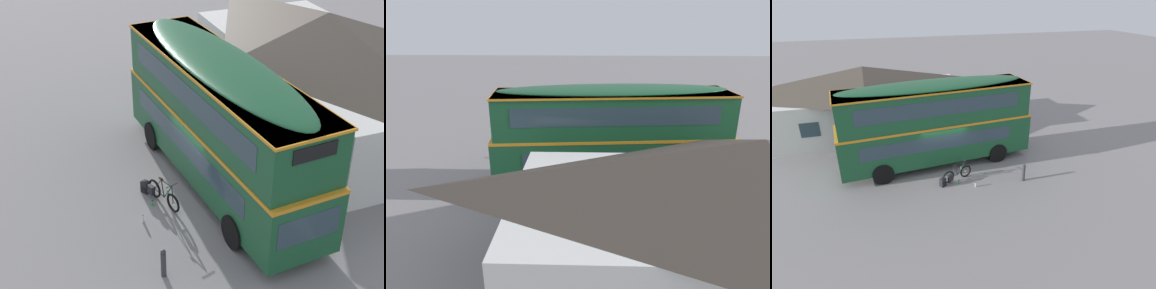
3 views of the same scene
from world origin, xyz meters
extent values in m
plane|color=gray|center=(0.00, 0.00, 0.00)|extent=(120.00, 120.00, 0.00)
cylinder|color=black|center=(3.03, 2.06, 0.55)|extent=(1.12, 0.37, 1.10)
cylinder|color=black|center=(3.23, -0.31, 0.55)|extent=(1.12, 0.37, 1.10)
cylinder|color=black|center=(-3.55, 1.49, 0.55)|extent=(1.12, 0.37, 1.10)
cylinder|color=black|center=(-3.35, -0.89, 0.55)|extent=(1.12, 0.37, 1.10)
cube|color=#19512D|center=(-0.16, 0.59, 1.52)|extent=(10.83, 3.41, 2.10)
cube|color=orange|center=(-0.16, 0.59, 2.60)|extent=(10.85, 3.43, 0.12)
cube|color=#19512D|center=(-0.16, 0.59, 3.58)|extent=(10.51, 3.34, 1.90)
ellipsoid|color=#19512D|center=(-0.16, 0.59, 4.61)|extent=(10.29, 3.27, 0.36)
cube|color=#2D424C|center=(5.13, 1.05, 1.77)|extent=(0.24, 2.05, 0.90)
cube|color=black|center=(4.99, 1.03, 4.10)|extent=(0.18, 1.38, 0.44)
cube|color=#2D424C|center=(-0.25, -0.67, 1.82)|extent=(8.28, 0.76, 0.76)
cube|color=#2D424C|center=(-0.06, -0.62, 3.73)|extent=(8.71, 0.80, 0.80)
cube|color=#2D424C|center=(-0.47, 1.80, 1.82)|extent=(8.28, 0.76, 0.76)
cube|color=#2D424C|center=(-0.27, 1.80, 3.73)|extent=(8.71, 0.80, 0.80)
cube|color=orange|center=(-0.16, 0.59, 4.49)|extent=(10.62, 3.42, 0.08)
torus|color=black|center=(0.92, -1.48, 0.34)|extent=(0.67, 0.28, 0.68)
torus|color=black|center=(-0.11, -1.80, 0.34)|extent=(0.67, 0.28, 0.68)
cylinder|color=#B2B2B7|center=(0.92, -1.48, 0.34)|extent=(0.08, 0.11, 0.05)
cylinder|color=#B2B2B7|center=(-0.11, -1.80, 0.34)|extent=(0.08, 0.11, 0.05)
cylinder|color=black|center=(0.65, -1.57, 0.62)|extent=(0.48, 0.18, 0.70)
cylinder|color=black|center=(0.58, -1.59, 0.94)|extent=(0.58, 0.22, 0.07)
cylinder|color=black|center=(0.36, -1.66, 0.60)|extent=(0.18, 0.09, 0.65)
cylinder|color=black|center=(0.16, -1.72, 0.31)|extent=(0.54, 0.20, 0.09)
cylinder|color=black|center=(0.09, -1.74, 0.63)|extent=(0.43, 0.16, 0.60)
cylinder|color=black|center=(0.89, -1.49, 0.65)|extent=(0.10, 0.06, 0.62)
cylinder|color=black|center=(0.86, -1.50, 1.01)|extent=(0.17, 0.45, 0.03)
ellipsoid|color=black|center=(0.27, -1.68, 0.96)|extent=(0.28, 0.17, 0.06)
cube|color=black|center=(-0.04, -1.95, 0.36)|extent=(0.31, 0.22, 0.32)
cylinder|color=green|center=(0.65, -1.57, 0.62)|extent=(0.07, 0.07, 0.18)
cube|color=black|center=(-0.47, -2.04, 0.23)|extent=(0.37, 0.34, 0.45)
ellipsoid|color=black|center=(-0.47, -2.04, 0.45)|extent=(0.35, 0.33, 0.10)
cube|color=black|center=(-0.40, -2.15, 0.16)|extent=(0.20, 0.14, 0.16)
cylinder|color=black|center=(-0.46, -1.89, 0.23)|extent=(0.05, 0.05, 0.36)
cylinder|color=black|center=(-0.60, -1.97, 0.23)|extent=(0.05, 0.05, 0.36)
cylinder|color=silver|center=(1.12, -2.59, 0.12)|extent=(0.08, 0.08, 0.24)
cylinder|color=black|center=(1.12, -2.59, 0.25)|extent=(0.05, 0.05, 0.03)
cylinder|color=green|center=(0.38, -2.05, 0.10)|extent=(0.07, 0.07, 0.20)
cylinder|color=black|center=(0.38, -2.05, 0.21)|extent=(0.04, 0.04, 0.03)
cube|color=silver|center=(-3.80, 6.93, 1.46)|extent=(13.65, 6.29, 2.93)
pyramid|color=#4C4238|center=(-3.80, 6.93, 3.74)|extent=(14.05, 6.69, 1.63)
cube|color=#3D2319|center=(-3.79, 3.79, 1.05)|extent=(1.10, 0.04, 2.10)
cube|color=#2D424C|center=(-7.20, 3.79, 1.61)|extent=(1.10, 0.04, 0.90)
cube|color=#2D424C|center=(-0.38, 3.80, 1.61)|extent=(1.10, 0.04, 0.90)
cylinder|color=#333338|center=(3.73, -2.72, 0.42)|extent=(0.16, 0.16, 0.85)
sphere|color=#333338|center=(3.73, -2.72, 0.89)|extent=(0.16, 0.16, 0.16)
camera|label=1|loc=(15.29, -6.14, 11.47)|focal=52.33mm
camera|label=2|loc=(0.90, 15.85, 7.59)|focal=33.02mm
camera|label=3|loc=(-3.49, -15.90, 9.03)|focal=30.23mm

